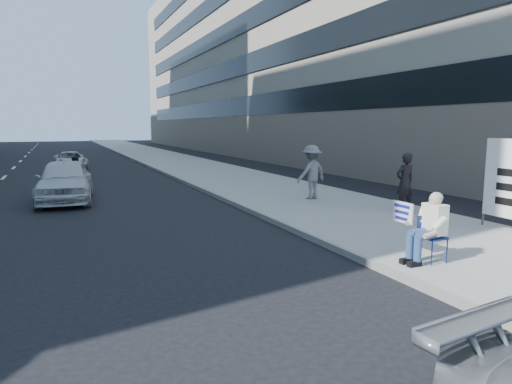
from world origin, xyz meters
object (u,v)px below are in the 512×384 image
pedestrian_woman (405,182)px  white_sedan_far (70,160)px  seated_protester (428,224)px  motorcycle (77,175)px  jogger (311,172)px  white_sedan_near (65,180)px

pedestrian_woman → white_sedan_far: size_ratio=0.44×
seated_protester → motorcycle: (-5.48, 13.74, -0.24)m
seated_protester → jogger: jogger is taller
pedestrian_woman → white_sedan_near: size_ratio=0.39×
white_sedan_near → motorcycle: (0.50, 2.72, -0.11)m
seated_protester → white_sedan_far: 24.75m
seated_protester → pedestrian_woman: (3.22, 4.26, 0.13)m
jogger → white_sedan_near: bearing=-39.6°
white_sedan_near → white_sedan_far: (0.51, 13.12, -0.21)m
white_sedan_far → white_sedan_near: bearing=-95.0°
jogger → pedestrian_woman: size_ratio=1.08×
seated_protester → white_sedan_near: 12.53m
jogger → white_sedan_far: size_ratio=0.48×
pedestrian_woman → seated_protester: bearing=51.2°
white_sedan_far → motorcycle: motorcycle is taller
pedestrian_woman → white_sedan_near: (-9.20, 6.76, -0.26)m
white_sedan_near → motorcycle: white_sedan_near is taller
motorcycle → white_sedan_near: bearing=-95.6°
white_sedan_near → motorcycle: bearing=84.2°
jogger → white_sedan_far: 18.36m
jogger → seated_protester: bearing=62.0°
jogger → pedestrian_woman: jogger is taller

